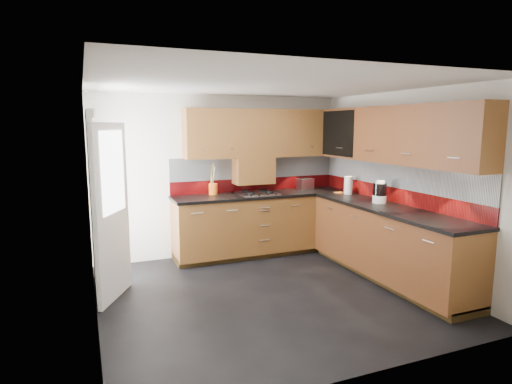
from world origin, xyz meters
name	(u,v)px	position (x,y,z in m)	size (l,w,h in m)	color
room	(270,167)	(0.00, 0.00, 1.50)	(4.00, 3.80, 2.64)	black
base_cabinets	(318,235)	(1.07, 0.72, 0.44)	(2.70, 3.20, 0.95)	brown
countertop	(319,201)	(1.05, 0.70, 0.92)	(2.72, 3.22, 0.04)	black
backsplash	(325,178)	(1.28, 0.93, 1.21)	(2.70, 3.20, 0.54)	maroon
upper_cabinets	(328,134)	(1.23, 0.78, 1.84)	(2.50, 3.20, 0.72)	brown
extractor_hood	(253,170)	(0.45, 1.64, 1.28)	(0.60, 0.33, 0.40)	brown
glass_cabinet	(346,132)	(1.71, 1.07, 1.87)	(0.32, 0.80, 0.66)	black
back_door	(101,207)	(-1.78, 0.75, 1.03)	(0.42, 1.19, 2.04)	white
gas_hob	(257,193)	(0.45, 1.47, 0.95)	(0.57, 0.50, 0.04)	silver
utensil_pot	(213,188)	(-0.18, 1.68, 1.04)	(0.13, 0.13, 0.47)	#C55212
toaster	(305,184)	(1.33, 1.61, 1.03)	(0.28, 0.20, 0.19)	silver
food_processor	(380,193)	(1.67, 0.18, 1.08)	(0.18, 0.18, 0.30)	white
paper_towel	(348,185)	(1.71, 0.96, 1.07)	(0.13, 0.13, 0.26)	white
orange_cloth	(340,193)	(1.64, 1.08, 0.95)	(0.13, 0.11, 0.01)	#D36417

